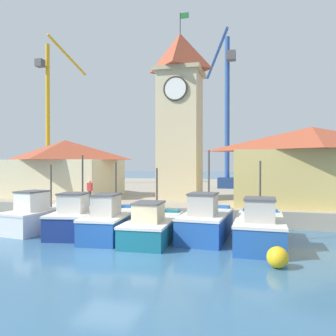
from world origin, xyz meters
name	(u,v)px	position (x,y,z in m)	size (l,w,h in m)	color
ground_plane	(109,255)	(0.00, 0.00, 0.00)	(300.00, 300.00, 0.00)	#386689
quay_wharf	(205,191)	(0.00, 27.37, 0.51)	(120.00, 40.00, 1.02)	#9E937F
fishing_boat_far_left	(43,216)	(-5.97, 3.88, 0.78)	(2.68, 5.20, 3.75)	silver
fishing_boat_left_outer	(79,219)	(-3.38, 3.41, 0.79)	(2.86, 4.87, 4.27)	navy
fishing_boat_left_inner	(112,222)	(-1.33, 3.16, 0.79)	(2.30, 5.17, 3.88)	#2356A8
fishing_boat_mid_left	(153,226)	(0.95, 3.10, 0.67)	(2.32, 5.30, 3.57)	#196B7F
fishing_boat_center	(206,222)	(3.47, 4.07, 0.82)	(2.43, 4.85, 4.50)	#2356A8
fishing_boat_mid_right	(260,228)	(6.09, 3.18, 0.80)	(2.32, 4.99, 3.93)	#2356A8
clock_tower	(180,111)	(0.14, 12.87, 7.97)	(3.65, 3.65, 14.70)	beige
warehouse_left	(65,167)	(-10.11, 12.81, 3.50)	(8.89, 6.80, 4.84)	beige
warehouse_right	(312,165)	(9.53, 10.91, 3.69)	(10.27, 5.72, 5.22)	tan
port_crane_near	(226,127)	(2.70, 25.80, 8.00)	(4.57, 9.78, 18.49)	navy
port_crane_far	(49,128)	(-21.72, 27.24, 8.74)	(3.46, 8.10, 20.80)	#976E11
mooring_buoy	(278,257)	(6.66, -0.04, 0.39)	(0.78, 0.78, 0.78)	gold
dock_worker_near_tower	(90,191)	(-5.49, 8.59, 1.87)	(0.34, 0.22, 1.62)	#33333D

